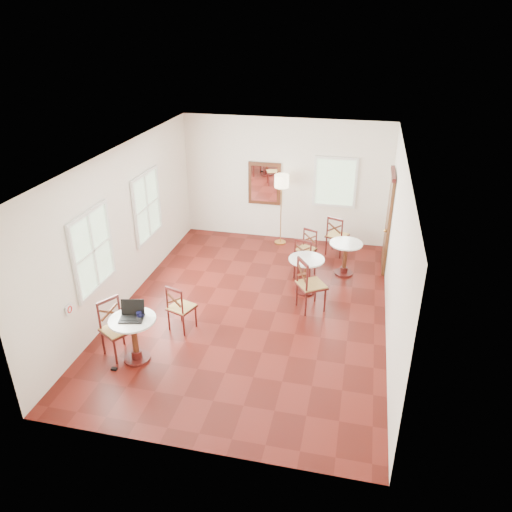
{
  "coord_description": "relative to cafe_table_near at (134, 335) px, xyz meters",
  "views": [
    {
      "loc": [
        1.83,
        -7.84,
        5.1
      ],
      "look_at": [
        0.0,
        0.3,
        1.0
      ],
      "focal_mm": 34.49,
      "sensor_mm": 36.0,
      "label": 1
    }
  ],
  "objects": [
    {
      "name": "cafe_table_near",
      "position": [
        0.0,
        0.0,
        0.0
      ],
      "size": [
        0.75,
        0.75,
        0.79
      ],
      "color": "#4B1612",
      "rests_on": "ground"
    },
    {
      "name": "chair_near_a",
      "position": [
        0.41,
        0.99,
        -0.04
      ],
      "size": [
        0.53,
        0.53,
        0.91
      ],
      "rotation": [
        0.0,
        0.0,
        2.81
      ],
      "color": "#4B1612",
      "rests_on": "ground"
    },
    {
      "name": "mouse",
      "position": [
        -0.08,
        0.2,
        0.32
      ],
      "size": [
        0.12,
        0.08,
        0.04
      ],
      "primitive_type": "ellipsoid",
      "rotation": [
        0.0,
        0.0,
        -0.18
      ],
      "color": "black",
      "rests_on": "cafe_table_near"
    },
    {
      "name": "chair_back_a",
      "position": [
        2.88,
        4.72,
        -0.01
      ],
      "size": [
        0.58,
        0.58,
        0.97
      ],
      "rotation": [
        0.0,
        0.0,
        2.77
      ],
      "color": "#4B1612",
      "rests_on": "ground"
    },
    {
      "name": "chair_back_b",
      "position": [
        2.27,
        3.98,
        -0.07
      ],
      "size": [
        0.5,
        0.5,
        0.84
      ],
      "rotation": [
        0.0,
        0.0,
        -0.38
      ],
      "color": "#4B1612",
      "rests_on": "ground"
    },
    {
      "name": "laptop",
      "position": [
        -0.01,
        0.05,
        0.37
      ],
      "size": [
        0.43,
        0.38,
        0.27
      ],
      "rotation": [
        0.0,
        0.0,
        0.21
      ],
      "color": "black",
      "rests_on": "cafe_table_near"
    },
    {
      "name": "navy_mug",
      "position": [
        0.1,
        0.06,
        0.35
      ],
      "size": [
        0.12,
        0.08,
        0.1
      ],
      "color": "black",
      "rests_on": "cafe_table_near"
    },
    {
      "name": "cafe_table_mid",
      "position": [
        2.4,
        2.8,
        -0.02
      ],
      "size": [
        0.72,
        0.72,
        0.76
      ],
      "color": "#4B1612",
      "rests_on": "ground"
    },
    {
      "name": "chair_near_b",
      "position": [
        -0.36,
        0.1,
        0.0
      ],
      "size": [
        0.63,
        0.63,
        0.99
      ],
      "rotation": [
        0.0,
        0.0,
        1.02
      ],
      "color": "#4B1612",
      "rests_on": "ground"
    },
    {
      "name": "ground",
      "position": [
        1.51,
        1.91,
        -0.49
      ],
      "size": [
        7.0,
        7.0,
        0.0
      ],
      "primitive_type": "plane",
      "color": "#58140F",
      "rests_on": "ground"
    },
    {
      "name": "cafe_table_back",
      "position": [
        3.13,
        3.76,
        -0.03
      ],
      "size": [
        0.7,
        0.7,
        0.74
      ],
      "color": "#4B1612",
      "rests_on": "ground"
    },
    {
      "name": "power_adapter",
      "position": [
        -0.25,
        -0.33,
        -0.47
      ],
      "size": [
        0.1,
        0.06,
        0.04
      ],
      "primitive_type": "cube",
      "color": "black",
      "rests_on": "ground"
    },
    {
      "name": "room_shell",
      "position": [
        1.45,
        2.19,
        1.4
      ],
      "size": [
        5.02,
        7.02,
        3.01
      ],
      "color": "white",
      "rests_on": "ground"
    },
    {
      "name": "water_glass",
      "position": [
        0.15,
        -0.07,
        0.35
      ],
      "size": [
        0.05,
        0.05,
        0.09
      ],
      "primitive_type": "cylinder",
      "color": "white",
      "rests_on": "cafe_table_near"
    },
    {
      "name": "chair_mid_b",
      "position": [
        2.56,
        2.18,
        0.04
      ],
      "size": [
        0.68,
        0.68,
        1.06
      ],
      "rotation": [
        0.0,
        0.0,
        2.15
      ],
      "color": "#4B1612",
      "rests_on": "ground"
    },
    {
      "name": "floor_lamp",
      "position": [
        1.48,
        5.06,
        0.99
      ],
      "size": [
        0.34,
        0.34,
        1.74
      ],
      "color": "#BF8C3F",
      "rests_on": "ground"
    },
    {
      "name": "chair_mid_a",
      "position": [
        2.29,
        3.44,
        -0.03
      ],
      "size": [
        0.51,
        0.51,
        0.93
      ],
      "rotation": [
        0.0,
        0.0,
        2.92
      ],
      "color": "#4B1612",
      "rests_on": "ground"
    }
  ]
}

